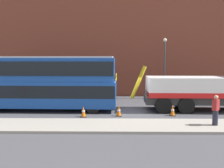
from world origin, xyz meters
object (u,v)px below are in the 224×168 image
(double_decker_bus, at_px, (43,81))
(street_lamp, at_px, (164,63))
(traffic_cone_midway, at_px, (119,111))
(recovery_tow_truck, at_px, (212,87))
(pedestrian_bystander, at_px, (216,111))
(traffic_cone_near_bus, at_px, (83,112))
(traffic_cone_near_truck, at_px, (173,111))

(double_decker_bus, height_order, street_lamp, street_lamp)
(double_decker_bus, distance_m, traffic_cone_midway, 6.28)
(recovery_tow_truck, distance_m, pedestrian_bystander, 4.94)
(traffic_cone_near_bus, distance_m, street_lamp, 10.78)
(recovery_tow_truck, relative_size, street_lamp, 1.74)
(street_lamp, bearing_deg, traffic_cone_near_truck, -96.36)
(pedestrian_bystander, bearing_deg, traffic_cone_near_truck, -13.53)
(traffic_cone_midway, bearing_deg, traffic_cone_near_truck, 2.35)
(recovery_tow_truck, bearing_deg, traffic_cone_near_bus, -165.82)
(double_decker_bus, bearing_deg, recovery_tow_truck, 1.18)
(traffic_cone_near_bus, xyz_separation_m, traffic_cone_midway, (2.38, 0.29, 0.00))
(pedestrian_bystander, distance_m, traffic_cone_near_truck, 3.44)
(pedestrian_bystander, relative_size, traffic_cone_near_bus, 2.38)
(recovery_tow_truck, bearing_deg, traffic_cone_near_truck, -151.39)
(traffic_cone_midway, bearing_deg, traffic_cone_near_bus, -173.02)
(traffic_cone_near_truck, bearing_deg, recovery_tow_truck, 27.39)
(traffic_cone_midway, bearing_deg, street_lamp, 58.83)
(recovery_tow_truck, bearing_deg, street_lamp, 115.36)
(traffic_cone_near_bus, relative_size, traffic_cone_midway, 1.00)
(traffic_cone_near_truck, bearing_deg, pedestrian_bystander, -59.29)
(traffic_cone_near_truck, height_order, street_lamp, street_lamp)
(traffic_cone_midway, bearing_deg, double_decker_bus, 161.82)
(recovery_tow_truck, height_order, pedestrian_bystander, recovery_tow_truck)
(pedestrian_bystander, height_order, street_lamp, street_lamp)
(double_decker_bus, xyz_separation_m, traffic_cone_near_bus, (3.32, -2.16, -1.89))
(pedestrian_bystander, bearing_deg, traffic_cone_near_bus, 28.18)
(pedestrian_bystander, bearing_deg, double_decker_bus, 23.13)
(recovery_tow_truck, relative_size, traffic_cone_midway, 14.12)
(recovery_tow_truck, height_order, street_lamp, street_lamp)
(pedestrian_bystander, height_order, traffic_cone_near_truck, pedestrian_bystander)
(traffic_cone_near_truck, bearing_deg, traffic_cone_midway, -177.65)
(traffic_cone_midway, bearing_deg, recovery_tow_truck, 14.93)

